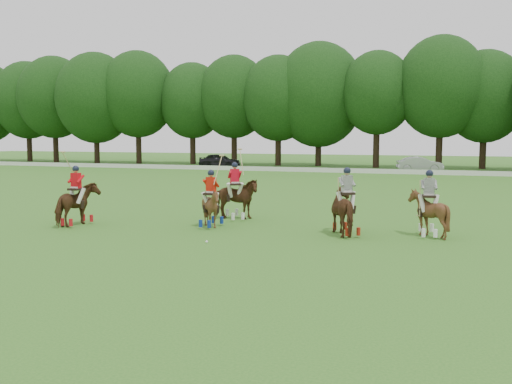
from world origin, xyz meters
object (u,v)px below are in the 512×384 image
(car_mid, at_px, (420,164))
(polo_red_a, at_px, (77,204))
(polo_red_b, at_px, (235,199))
(polo_stripe_a, at_px, (346,210))
(car_left, at_px, (220,160))
(polo_red_c, at_px, (211,207))
(polo_stripe_b, at_px, (428,213))
(polo_ball, at_px, (207,242))

(car_mid, relative_size, polo_red_a, 1.53)
(polo_red_b, xyz_separation_m, polo_stripe_a, (5.19, -2.18, 0.00))
(car_left, distance_m, polo_red_c, 42.07)
(polo_red_a, relative_size, polo_stripe_b, 1.24)
(polo_stripe_b, bearing_deg, car_mid, 94.23)
(polo_red_b, bearing_deg, polo_stripe_a, -22.79)
(polo_red_b, bearing_deg, car_left, 114.32)
(car_left, xyz_separation_m, polo_red_c, (16.41, -38.74, 0.01))
(polo_red_a, xyz_separation_m, polo_stripe_a, (10.47, 1.49, 0.03))
(car_mid, relative_size, polo_red_b, 1.50)
(polo_red_a, distance_m, polo_stripe_b, 13.42)
(polo_red_a, xyz_separation_m, polo_stripe_b, (13.25, 2.16, -0.01))
(polo_red_a, height_order, polo_ball, polo_red_a)
(car_mid, distance_m, polo_red_a, 41.45)
(car_left, xyz_separation_m, polo_ball, (17.60, -41.78, -0.74))
(polo_stripe_a, distance_m, polo_stripe_b, 2.86)
(polo_stripe_a, bearing_deg, polo_red_b, 157.21)
(car_left, relative_size, polo_red_c, 1.66)
(polo_red_a, bearing_deg, polo_ball, -14.51)
(car_mid, bearing_deg, polo_red_a, 151.19)
(polo_stripe_a, bearing_deg, car_mid, 90.04)
(car_left, xyz_separation_m, polo_red_b, (16.47, -36.45, 0.10))
(polo_stripe_a, bearing_deg, polo_ball, -142.23)
(polo_stripe_a, xyz_separation_m, polo_stripe_b, (2.78, 0.67, -0.04))
(polo_red_c, bearing_deg, polo_ball, -68.51)
(polo_red_b, bearing_deg, polo_stripe_b, -10.71)
(car_left, bearing_deg, polo_stripe_a, -154.51)
(polo_red_a, height_order, polo_stripe_a, polo_red_a)
(polo_stripe_a, height_order, polo_ball, polo_stripe_a)
(polo_red_b, bearing_deg, car_mid, 81.93)
(polo_red_a, bearing_deg, polo_red_b, 34.86)
(polo_red_b, xyz_separation_m, polo_ball, (1.13, -5.33, -0.84))
(polo_red_b, height_order, polo_ball, polo_red_b)
(polo_red_a, relative_size, polo_red_b, 0.98)
(polo_red_c, distance_m, polo_stripe_a, 5.26)
(car_left, xyz_separation_m, polo_stripe_a, (21.67, -38.63, 0.11))
(polo_red_c, xyz_separation_m, polo_stripe_a, (5.26, 0.11, 0.09))
(polo_red_a, xyz_separation_m, polo_red_b, (5.27, 3.67, 0.02))
(polo_red_b, relative_size, polo_red_c, 1.07)
(polo_red_c, bearing_deg, car_left, 112.96)
(polo_stripe_a, bearing_deg, polo_stripe_b, 13.61)
(polo_red_a, bearing_deg, polo_red_c, 14.82)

